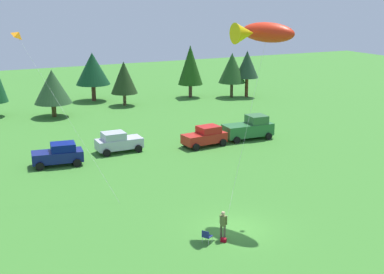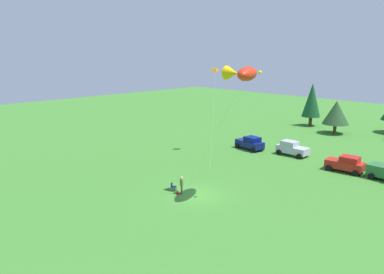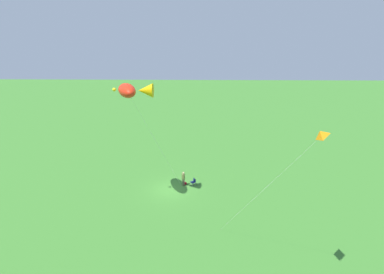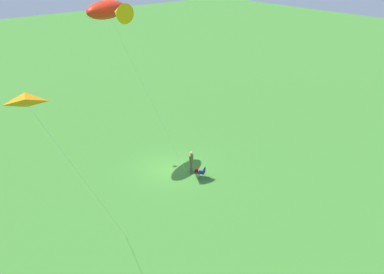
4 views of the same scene
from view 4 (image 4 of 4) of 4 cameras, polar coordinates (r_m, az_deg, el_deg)
ground_plane at (r=34.47m, az=-2.84°, el=-4.08°), size 160.00×160.00×0.00m
person_kite_flyer at (r=33.48m, az=-0.11°, el=-2.98°), size 0.48×0.50×1.74m
folding_chair at (r=33.02m, az=1.36°, el=-4.44°), size 0.66×0.66×0.82m
backpack_on_grass at (r=34.00m, az=0.57°, el=-4.26°), size 0.38×0.38×0.22m
kite_large_fish at (r=31.99m, az=-10.43°, el=15.53°), size 6.21×5.21×12.38m
kite_delta_orange at (r=15.98m, az=-20.32°, el=4.58°), size 5.47×6.85×11.62m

